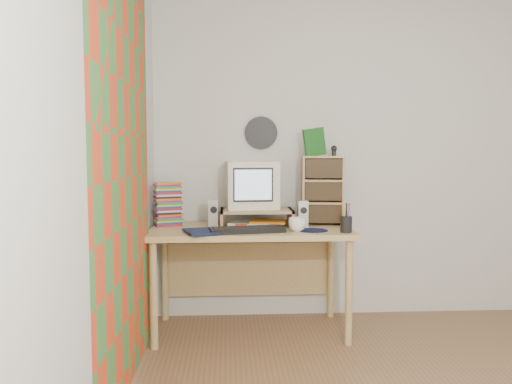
{
  "coord_description": "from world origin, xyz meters",
  "views": [
    {
      "loc": [
        -1.19,
        -2.1,
        1.28
      ],
      "look_at": [
        -0.99,
        1.33,
        1.01
      ],
      "focal_mm": 35.0,
      "sensor_mm": 36.0,
      "label": 1
    }
  ],
  "objects": [
    {
      "name": "crt_monitor",
      "position": [
        -1.01,
        1.53,
        1.04
      ],
      "size": [
        0.39,
        0.39,
        0.34
      ],
      "primitive_type": "cube",
      "rotation": [
        0.0,
        0.0,
        0.07
      ],
      "color": "silver",
      "rests_on": "monitor_riser"
    },
    {
      "name": "webcam",
      "position": [
        -0.41,
        1.5,
        1.29
      ],
      "size": [
        0.05,
        0.05,
        0.08
      ],
      "primitive_type": null,
      "rotation": [
        0.0,
        0.0,
        -0.13
      ],
      "color": "black",
      "rests_on": "cd_rack"
    },
    {
      "name": "monitor_riser",
      "position": [
        -0.98,
        1.48,
        0.84
      ],
      "size": [
        0.52,
        0.3,
        0.12
      ],
      "color": "tan",
      "rests_on": "desk"
    },
    {
      "name": "mug",
      "position": [
        -0.72,
        1.2,
        0.8
      ],
      "size": [
        0.15,
        0.15,
        0.09
      ],
      "primitive_type": "imported",
      "rotation": [
        0.0,
        0.0,
        0.29
      ],
      "color": "white",
      "rests_on": "desk"
    },
    {
      "name": "curtain",
      "position": [
        -1.71,
        0.48,
        1.15
      ],
      "size": [
        0.0,
        2.2,
        2.2
      ],
      "primitive_type": "plane",
      "rotation": [
        1.57,
        0.0,
        1.57
      ],
      "color": "red",
      "rests_on": "left_wall"
    },
    {
      "name": "keyboard",
      "position": [
        -1.06,
        1.18,
        0.77
      ],
      "size": [
        0.52,
        0.25,
        0.03
      ],
      "primitive_type": "cube",
      "rotation": [
        0.0,
        0.0,
        0.17
      ],
      "color": "black",
      "rests_on": "desk"
    },
    {
      "name": "red_box",
      "position": [
        -1.1,
        1.26,
        0.77
      ],
      "size": [
        0.08,
        0.05,
        0.04
      ],
      "primitive_type": "cube",
      "rotation": [
        0.0,
        0.0,
        0.01
      ],
      "color": "red",
      "rests_on": "desk"
    },
    {
      "name": "left_wall",
      "position": [
        -1.75,
        0.0,
        1.25
      ],
      "size": [
        0.0,
        3.5,
        3.5
      ],
      "primitive_type": "plane",
      "rotation": [
        1.57,
        0.0,
        1.57
      ],
      "color": "silver",
      "rests_on": "floor"
    },
    {
      "name": "speaker_left",
      "position": [
        -1.29,
        1.44,
        0.85
      ],
      "size": [
        0.08,
        0.08,
        0.19
      ],
      "primitive_type": "cube",
      "rotation": [
        0.0,
        0.0,
        -0.13
      ],
      "color": "silver",
      "rests_on": "desk"
    },
    {
      "name": "pen_cup",
      "position": [
        -0.4,
        1.13,
        0.83
      ],
      "size": [
        0.1,
        0.1,
        0.15
      ],
      "primitive_type": null,
      "rotation": [
        0.0,
        0.0,
        -0.3
      ],
      "color": "black",
      "rests_on": "desk"
    },
    {
      "name": "mousepad",
      "position": [
        -0.61,
        1.22,
        0.75
      ],
      "size": [
        0.24,
        0.24,
        0.0
      ],
      "primitive_type": "cylinder",
      "rotation": [
        0.0,
        0.0,
        0.17
      ],
      "color": "black",
      "rests_on": "desk"
    },
    {
      "name": "diary",
      "position": [
        -1.46,
        1.11,
        0.77
      ],
      "size": [
        0.28,
        0.24,
        0.05
      ],
      "primitive_type": "imported",
      "rotation": [
        0.0,
        0.0,
        0.32
      ],
      "color": "#0F1737",
      "rests_on": "desk"
    },
    {
      "name": "dvd_stack",
      "position": [
        -1.62,
        1.53,
        0.88
      ],
      "size": [
        0.21,
        0.18,
        0.26
      ],
      "primitive_type": null,
      "rotation": [
        0.0,
        0.0,
        0.32
      ],
      "color": "brown",
      "rests_on": "desk"
    },
    {
      "name": "papers",
      "position": [
        -0.97,
        1.46,
        0.77
      ],
      "size": [
        0.33,
        0.27,
        0.04
      ],
      "primitive_type": null,
      "rotation": [
        0.0,
        0.0,
        -0.21
      ],
      "color": "silver",
      "rests_on": "desk"
    },
    {
      "name": "wall_disc",
      "position": [
        -0.93,
        1.73,
        1.43
      ],
      "size": [
        0.25,
        0.02,
        0.25
      ],
      "primitive_type": "cylinder",
      "rotation": [
        1.57,
        0.0,
        0.0
      ],
      "color": "black",
      "rests_on": "back_wall"
    },
    {
      "name": "speaker_right",
      "position": [
        -0.65,
        1.41,
        0.84
      ],
      "size": [
        0.07,
        0.07,
        0.19
      ],
      "primitive_type": "cube",
      "rotation": [
        0.0,
        0.0,
        0.01
      ],
      "color": "silver",
      "rests_on": "desk"
    },
    {
      "name": "desk",
      "position": [
        -1.03,
        1.44,
        0.62
      ],
      "size": [
        1.4,
        0.7,
        0.75
      ],
      "color": "#DABB75",
      "rests_on": "floor"
    },
    {
      "name": "cd_rack",
      "position": [
        -0.49,
        1.51,
        1.0
      ],
      "size": [
        0.32,
        0.2,
        0.5
      ],
      "primitive_type": "cube",
      "rotation": [
        0.0,
        0.0,
        -0.13
      ],
      "color": "tan",
      "rests_on": "desk"
    },
    {
      "name": "back_wall",
      "position": [
        0.0,
        1.75,
        1.25
      ],
      "size": [
        3.5,
        0.0,
        3.5
      ],
      "primitive_type": "plane",
      "rotation": [
        1.57,
        0.0,
        0.0
      ],
      "color": "silver",
      "rests_on": "floor"
    },
    {
      "name": "game_box",
      "position": [
        -0.56,
        1.49,
        1.35
      ],
      "size": [
        0.16,
        0.07,
        0.2
      ],
      "primitive_type": "cube",
      "rotation": [
        0.0,
        0.0,
        0.25
      ],
      "color": "#19591B",
      "rests_on": "cd_rack"
    }
  ]
}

